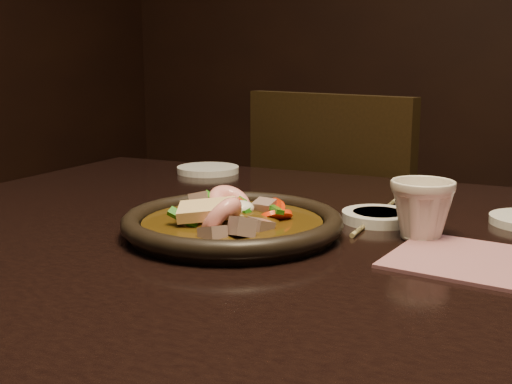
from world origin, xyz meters
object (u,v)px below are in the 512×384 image
at_px(plate, 232,224).
at_px(tea_cup, 422,208).
at_px(table, 446,316).
at_px(chair, 355,270).

height_order(plate, tea_cup, tea_cup).
bearing_deg(table, tea_cup, 132.05).
height_order(table, plate, plate).
bearing_deg(table, chair, 114.53).
xyz_separation_m(table, plate, (-0.26, -0.03, 0.09)).
bearing_deg(plate, chair, 92.82).
relative_size(table, tea_cup, 20.20).
xyz_separation_m(plate, tea_cup, (0.22, 0.08, 0.03)).
height_order(table, chair, chair).
distance_m(chair, tea_cup, 0.72).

